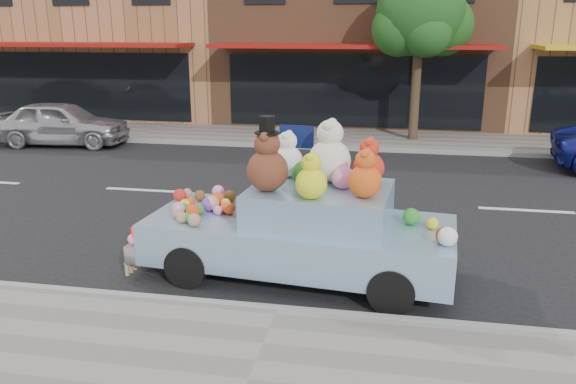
# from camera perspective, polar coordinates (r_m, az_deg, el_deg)

# --- Properties ---
(ground) EXTENTS (120.00, 120.00, 0.00)m
(ground) POSITION_cam_1_polar(r_m,az_deg,el_deg) (11.76, 3.71, -0.80)
(ground) COLOR black
(ground) RESTS_ON ground
(near_sidewalk) EXTENTS (60.00, 3.00, 0.12)m
(near_sidewalk) POSITION_cam_1_polar(r_m,az_deg,el_deg) (5.91, -4.05, -18.88)
(near_sidewalk) COLOR gray
(near_sidewalk) RESTS_ON ground
(far_sidewalk) EXTENTS (60.00, 3.00, 0.12)m
(far_sidewalk) POSITION_cam_1_polar(r_m,az_deg,el_deg) (18.03, 6.13, 5.41)
(far_sidewalk) COLOR gray
(far_sidewalk) RESTS_ON ground
(near_kerb) EXTENTS (60.00, 0.12, 0.13)m
(near_kerb) POSITION_cam_1_polar(r_m,az_deg,el_deg) (7.15, -1.05, -12.04)
(near_kerb) COLOR gray
(near_kerb) RESTS_ON ground
(far_kerb) EXTENTS (60.00, 0.12, 0.13)m
(far_kerb) POSITION_cam_1_polar(r_m,az_deg,el_deg) (16.57, 5.74, 4.45)
(far_kerb) COLOR gray
(far_kerb) RESTS_ON ground
(storefront_left) EXTENTS (10.00, 9.80, 7.30)m
(storefront_left) POSITION_cam_1_polar(r_m,az_deg,el_deg) (25.73, -16.33, 16.16)
(storefront_left) COLOR #AB7148
(storefront_left) RESTS_ON ground
(storefront_mid) EXTENTS (10.00, 9.80, 7.30)m
(storefront_mid) POSITION_cam_1_polar(r_m,az_deg,el_deg) (23.17, 7.49, 16.70)
(storefront_mid) COLOR brown
(storefront_mid) RESTS_ON ground
(street_tree) EXTENTS (3.00, 2.70, 5.22)m
(street_tree) POSITION_cam_1_polar(r_m,az_deg,el_deg) (17.73, 13.35, 16.70)
(street_tree) COLOR #38281C
(street_tree) RESTS_ON ground
(car_silver) EXTENTS (4.10, 1.95, 1.35)m
(car_silver) POSITION_cam_1_polar(r_m,az_deg,el_deg) (18.46, -22.03, 6.51)
(car_silver) COLOR #B2B1B7
(car_silver) RESTS_ON ground
(art_car) EXTENTS (4.63, 2.16, 2.36)m
(art_car) POSITION_cam_1_polar(r_m,az_deg,el_deg) (7.97, 1.37, -3.09)
(art_car) COLOR black
(art_car) RESTS_ON ground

